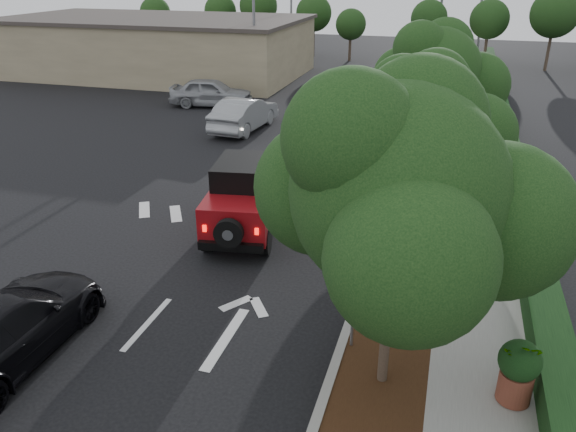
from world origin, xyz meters
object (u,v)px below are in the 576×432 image
at_px(red_jeep, 246,196).
at_px(speed_hump_sign, 354,295).
at_px(black_suv_oncoming, 2,328).
at_px(silver_suv_ahead, 366,147).

height_order(red_jeep, speed_hump_sign, red_jeep).
distance_m(red_jeep, speed_hump_sign, 6.74).
xyz_separation_m(red_jeep, speed_hump_sign, (4.33, -5.16, 0.25)).
bearing_deg(black_suv_oncoming, red_jeep, -111.30).
bearing_deg(black_suv_oncoming, speed_hump_sign, -162.92).
xyz_separation_m(silver_suv_ahead, speed_hump_sign, (1.81, -13.03, 0.76)).
height_order(silver_suv_ahead, black_suv_oncoming, black_suv_oncoming).
bearing_deg(speed_hump_sign, black_suv_oncoming, -160.77).
height_order(silver_suv_ahead, speed_hump_sign, speed_hump_sign).
relative_size(red_jeep, silver_suv_ahead, 0.99).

